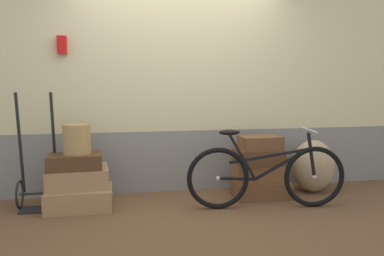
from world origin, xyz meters
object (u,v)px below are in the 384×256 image
at_px(suitcase_0, 80,198).
at_px(bicycle, 266,176).
at_px(suitcase_1, 78,177).
at_px(suitcase_3, 260,189).
at_px(suitcase_4, 258,173).
at_px(wicker_basket, 77,139).
at_px(luggage_trolley, 39,182).
at_px(suitcase_6, 260,143).
at_px(suitcase_2, 75,161).
at_px(suitcase_5, 259,157).
at_px(burlap_sack, 313,166).

relative_size(suitcase_0, bicycle, 0.40).
distance_m(suitcase_1, suitcase_3, 2.07).
xyz_separation_m(suitcase_3, suitcase_4, (-0.03, -0.00, 0.19)).
xyz_separation_m(wicker_basket, luggage_trolley, (-0.42, 0.09, -0.47)).
distance_m(suitcase_3, wicker_basket, 2.15).
bearing_deg(wicker_basket, bicycle, -11.00).
bearing_deg(luggage_trolley, suitcase_6, -1.76).
xyz_separation_m(suitcase_0, luggage_trolley, (-0.43, 0.11, 0.17)).
bearing_deg(suitcase_3, luggage_trolley, -177.96).
bearing_deg(suitcase_1, suitcase_3, -4.37).
relative_size(suitcase_1, suitcase_2, 1.15).
relative_size(suitcase_4, luggage_trolley, 0.45).
distance_m(suitcase_5, wicker_basket, 2.03).
distance_m(suitcase_4, luggage_trolley, 2.43).
xyz_separation_m(suitcase_0, wicker_basket, (-0.01, 0.02, 0.63)).
bearing_deg(suitcase_2, suitcase_5, -2.45).
bearing_deg(suitcase_2, suitcase_6, -2.10).
bearing_deg(suitcase_2, suitcase_4, -2.11).
relative_size(suitcase_1, luggage_trolley, 0.51).
relative_size(suitcase_4, suitcase_6, 1.19).
distance_m(suitcase_0, wicker_basket, 0.63).
distance_m(wicker_basket, burlap_sack, 2.79).
relative_size(suitcase_5, wicker_basket, 1.74).
distance_m(wicker_basket, luggage_trolley, 0.63).
bearing_deg(burlap_sack, suitcase_2, -177.44).
distance_m(suitcase_1, suitcase_4, 2.03).
relative_size(suitcase_3, suitcase_6, 1.37).
xyz_separation_m(suitcase_2, suitcase_5, (2.04, 0.03, -0.03)).
bearing_deg(luggage_trolley, burlap_sack, 0.18).
distance_m(suitcase_5, luggage_trolley, 2.44).
relative_size(suitcase_0, suitcase_2, 1.23).
xyz_separation_m(luggage_trolley, bicycle, (2.37, -0.47, 0.07)).
xyz_separation_m(wicker_basket, bicycle, (1.96, -0.38, -0.39)).
bearing_deg(suitcase_2, suitcase_1, 67.63).
xyz_separation_m(suitcase_3, bicycle, (-0.09, -0.39, 0.26)).
height_order(suitcase_4, suitcase_5, suitcase_5).
bearing_deg(suitcase_1, wicker_basket, -73.03).
xyz_separation_m(suitcase_1, suitcase_5, (2.02, -0.02, 0.15)).
distance_m(suitcase_3, suitcase_5, 0.38).
distance_m(suitcase_1, suitcase_5, 2.03).
relative_size(suitcase_1, suitcase_3, 0.99).
distance_m(luggage_trolley, burlap_sack, 3.18).
distance_m(suitcase_4, burlap_sack, 0.75).
bearing_deg(bicycle, burlap_sack, 30.71).
height_order(luggage_trolley, bicycle, luggage_trolley).
relative_size(suitcase_5, burlap_sack, 0.84).
relative_size(suitcase_0, suitcase_1, 1.07).
xyz_separation_m(suitcase_2, suitcase_3, (2.08, 0.04, -0.42)).
relative_size(suitcase_3, wicker_basket, 2.06).
bearing_deg(suitcase_4, suitcase_2, -175.79).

